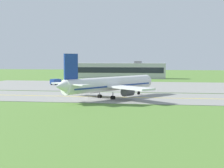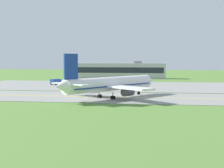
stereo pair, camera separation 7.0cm
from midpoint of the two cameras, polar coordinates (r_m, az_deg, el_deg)
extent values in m
plane|color=#517A33|center=(101.51, -4.06, -2.18)|extent=(500.00, 500.00, 0.00)
cube|color=gray|center=(101.51, -4.06, -2.16)|extent=(240.00, 28.00, 0.10)
cube|color=gray|center=(141.27, 3.78, -0.34)|extent=(140.00, 52.00, 0.10)
cube|color=yellow|center=(101.50, -4.06, -2.13)|extent=(220.00, 0.60, 0.01)
cylinder|color=white|center=(97.31, -0.21, 0.03)|extent=(22.07, 30.58, 4.00)
cone|color=white|center=(111.34, 6.16, 0.54)|extent=(4.60, 4.26, 3.80)
cone|color=white|center=(84.73, -8.68, -0.38)|extent=(4.60, 4.54, 3.40)
cube|color=navy|center=(97.35, -0.21, -0.26)|extent=(20.64, 28.35, 0.36)
cube|color=#1E232D|center=(109.53, 5.48, 0.85)|extent=(3.83, 3.38, 0.70)
cube|color=white|center=(101.78, -4.57, -0.08)|extent=(15.61, 10.77, 0.50)
cylinder|color=#47474C|center=(101.84, -2.97, -0.86)|extent=(3.79, 4.10, 2.30)
cylinder|color=black|center=(102.96, -2.34, -0.80)|extent=(1.89, 1.37, 2.10)
cube|color=white|center=(90.12, 2.82, -0.63)|extent=(14.42, 13.52, 0.50)
cylinder|color=#47474C|center=(93.05, 2.65, -1.34)|extent=(3.79, 4.10, 2.30)
cylinder|color=black|center=(94.28, 3.28, -1.27)|extent=(1.89, 1.37, 2.10)
cube|color=navy|center=(86.65, -6.96, 2.95)|extent=(2.76, 3.89, 6.50)
cube|color=white|center=(89.19, -8.37, 0.11)|extent=(6.43, 4.89, 0.30)
cube|color=white|center=(84.33, -5.62, -0.10)|extent=(6.16, 5.66, 0.30)
cylinder|color=slate|center=(107.43, 4.50, -1.09)|extent=(0.24, 0.24, 1.65)
cylinder|color=black|center=(107.51, 4.50, -1.53)|extent=(0.90, 1.11, 1.10)
cylinder|color=slate|center=(97.91, -2.12, -1.61)|extent=(0.24, 0.24, 1.65)
cylinder|color=black|center=(98.19, -2.23, -2.07)|extent=(0.90, 1.11, 1.10)
cylinder|color=black|center=(97.81, -2.00, -2.10)|extent=(0.90, 1.11, 1.10)
cylinder|color=slate|center=(94.35, 0.13, -1.83)|extent=(0.24, 0.24, 1.65)
cylinder|color=black|center=(94.63, 0.01, -2.31)|extent=(0.90, 1.11, 1.10)
cylinder|color=black|center=(94.26, 0.25, -2.34)|extent=(0.90, 1.11, 1.10)
cube|color=#264CA5|center=(151.95, -9.06, 0.49)|extent=(2.39, 2.24, 1.80)
cube|color=#1E232D|center=(152.57, -8.90, 0.62)|extent=(1.81, 0.58, 0.81)
cube|color=#264CA5|center=(149.43, -9.68, 0.45)|extent=(3.09, 4.59, 2.00)
cylinder|color=orange|center=(151.88, -9.06, 0.86)|extent=(0.20, 0.20, 0.18)
cylinder|color=black|center=(152.56, -9.37, 0.10)|extent=(0.52, 0.95, 0.90)
cylinder|color=black|center=(151.48, -8.73, 0.08)|extent=(0.52, 0.95, 0.90)
cylinder|color=black|center=(149.39, -10.19, 0.01)|extent=(0.52, 0.95, 0.90)
cylinder|color=black|center=(148.24, -9.51, -0.02)|extent=(0.52, 0.95, 0.90)
cube|color=yellow|center=(153.58, -3.53, 0.57)|extent=(2.37, 2.49, 1.80)
cube|color=#1E232D|center=(153.97, -3.77, 0.70)|extent=(0.74, 1.77, 0.81)
cube|color=yellow|center=(151.94, -2.51, 0.27)|extent=(5.04, 3.54, 0.40)
cylinder|color=orange|center=(153.52, -3.53, 0.94)|extent=(0.20, 0.20, 0.18)
cylinder|color=black|center=(152.81, -3.73, 0.16)|extent=(0.95, 0.59, 0.90)
cylinder|color=black|center=(154.49, -3.33, 0.20)|extent=(0.95, 0.59, 0.90)
cylinder|color=black|center=(150.59, -2.42, 0.10)|extent=(0.95, 0.59, 0.90)
cylinder|color=black|center=(152.38, -2.01, 0.15)|extent=(0.95, 0.59, 0.90)
cube|color=#B2B2B7|center=(198.14, 1.29, 2.26)|extent=(53.35, 8.26, 8.88)
cube|color=#1E232D|center=(193.99, 1.12, 2.35)|extent=(51.21, 0.10, 3.20)
cube|color=slate|center=(196.86, 4.38, 3.71)|extent=(4.00, 4.00, 1.20)
cone|color=orange|center=(110.83, 1.67, -1.48)|extent=(0.44, 0.44, 0.60)
camera|label=1|loc=(0.04, -90.02, 0.00)|focal=54.21mm
camera|label=2|loc=(0.04, 89.98, 0.00)|focal=54.21mm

